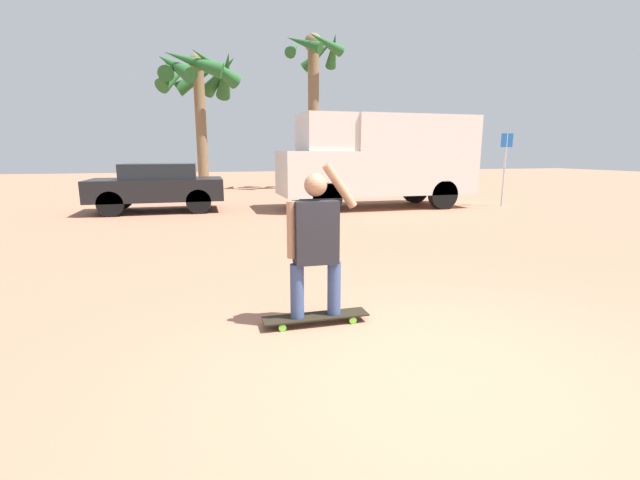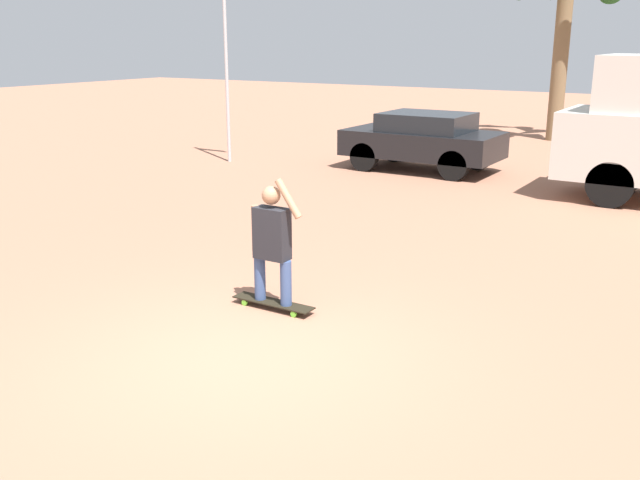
% 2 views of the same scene
% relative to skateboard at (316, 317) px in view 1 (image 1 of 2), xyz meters
% --- Properties ---
extents(ground_plane, '(80.00, 80.00, 0.00)m').
position_rel_skateboard_xyz_m(ground_plane, '(0.56, -1.25, -0.08)').
color(ground_plane, '#A36B51').
extents(skateboard, '(1.10, 0.24, 0.09)m').
position_rel_skateboard_xyz_m(skateboard, '(0.00, 0.00, 0.00)').
color(skateboard, black).
rests_on(skateboard, ground_plane).
extents(person_skateboarder, '(0.72, 0.23, 1.57)m').
position_rel_skateboard_xyz_m(person_skateboarder, '(-0.00, -0.00, 0.84)').
color(person_skateboarder, '#384C7A').
rests_on(person_skateboarder, skateboard).
extents(camper_van, '(6.23, 2.16, 2.92)m').
position_rel_skateboard_xyz_m(camper_van, '(4.52, 8.98, 1.54)').
color(camper_van, black).
rests_on(camper_van, ground_plane).
extents(parked_car_black, '(3.84, 1.94, 1.45)m').
position_rel_skateboard_xyz_m(parked_car_black, '(-2.37, 9.84, 0.71)').
color(parked_car_black, black).
rests_on(parked_car_black, ground_plane).
extents(palm_tree_near_van, '(2.88, 3.01, 7.26)m').
position_rel_skateboard_xyz_m(palm_tree_near_van, '(4.30, 16.61, 5.33)').
color(palm_tree_near_van, brown).
rests_on(palm_tree_near_van, ground_plane).
extents(palm_tree_center_background, '(4.06, 4.00, 6.39)m').
position_rel_skateboard_xyz_m(palm_tree_center_background, '(-1.03, 17.24, 5.08)').
color(palm_tree_center_background, brown).
rests_on(palm_tree_center_background, ground_plane).
extents(street_sign, '(0.44, 0.06, 2.39)m').
position_rel_skateboard_xyz_m(street_sign, '(8.67, 8.22, 1.46)').
color(street_sign, '#B7B7BC').
rests_on(street_sign, ground_plane).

